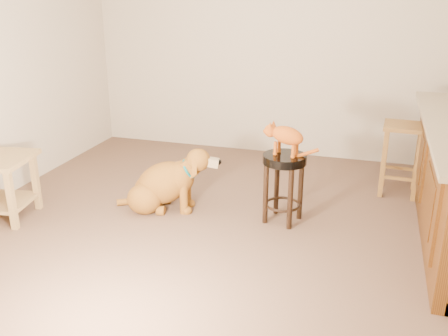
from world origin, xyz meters
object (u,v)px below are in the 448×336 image
(wood_stool, at_px, (401,158))
(golden_retriever, at_px, (164,185))
(side_table, at_px, (0,178))
(tabby_kitten, at_px, (284,136))
(padded_stool, at_px, (284,175))

(wood_stool, height_order, golden_retriever, wood_stool)
(wood_stool, relative_size, side_table, 1.12)
(golden_retriever, distance_m, tabby_kitten, 1.22)
(padded_stool, bearing_deg, golden_retriever, -176.54)
(wood_stool, height_order, tabby_kitten, tabby_kitten)
(padded_stool, distance_m, wood_stool, 1.38)
(wood_stool, bearing_deg, side_table, -154.45)
(padded_stool, distance_m, golden_retriever, 1.12)
(padded_stool, height_order, tabby_kitten, tabby_kitten)
(padded_stool, relative_size, side_table, 0.97)
(side_table, xyz_separation_m, tabby_kitten, (2.39, 0.66, 0.40))
(wood_stool, xyz_separation_m, golden_retriever, (-2.08, -1.03, -0.13))
(padded_stool, height_order, wood_stool, wood_stool)
(wood_stool, bearing_deg, padded_stool, -135.71)
(padded_stool, distance_m, tabby_kitten, 0.34)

